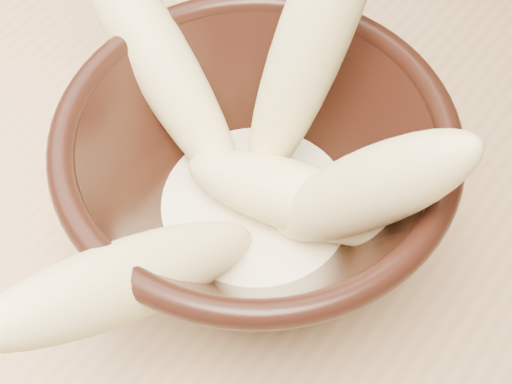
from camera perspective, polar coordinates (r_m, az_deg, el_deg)
table at (r=0.57m, az=-0.60°, el=-4.81°), size 1.20×0.80×0.75m
bowl at (r=0.42m, az=0.00°, el=0.79°), size 0.22×0.22×0.12m
milk_puddle at (r=0.45m, az=0.00°, el=-1.40°), size 0.13×0.13×0.02m
banana_upright at (r=0.40m, az=4.75°, el=12.69°), size 0.05×0.13×0.21m
banana_left at (r=0.45m, az=-8.31°, el=11.30°), size 0.20×0.09×0.15m
banana_right at (r=0.37m, az=8.54°, el=0.03°), size 0.13×0.07×0.16m
banana_across at (r=0.41m, az=3.40°, el=-0.43°), size 0.15×0.08×0.05m
banana_front at (r=0.36m, az=-9.65°, el=-6.69°), size 0.07×0.18×0.14m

